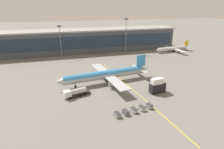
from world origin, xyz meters
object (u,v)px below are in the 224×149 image
object	(u,v)px
fuel_tanker	(75,92)
baggage_cart_3	(142,108)
baggage_cart_1	(126,112)
main_airliner	(106,75)
commuter_jet_far	(173,48)
baggage_cart_0	(117,115)
baggage_cart_2	(134,110)
baggage_cart_4	(149,106)
catering_lift	(157,86)

from	to	relation	value
fuel_tanker	baggage_cart_3	bearing A→B (deg)	-38.37
baggage_cart_1	baggage_cart_3	bearing A→B (deg)	10.21
main_airliner	commuter_jet_far	distance (m)	78.36
fuel_tanker	baggage_cart_3	distance (m)	27.02
baggage_cart_0	baggage_cart_2	xyz separation A→B (m)	(6.30, 1.13, 0.00)
baggage_cart_0	baggage_cart_4	bearing A→B (deg)	10.21
catering_lift	baggage_cart_4	bearing A→B (deg)	-129.49
baggage_cart_0	baggage_cart_4	xyz separation A→B (m)	(12.60, 2.27, 0.00)
baggage_cart_0	baggage_cart_3	world-z (taller)	same
baggage_cart_0	commuter_jet_far	size ratio (longest dim) A/B	0.09
baggage_cart_1	baggage_cart_2	world-z (taller)	same
catering_lift	baggage_cart_3	xyz separation A→B (m)	(-11.78, -11.04, -2.28)
baggage_cart_2	catering_lift	bearing A→B (deg)	37.87
main_airliner	commuter_jet_far	world-z (taller)	main_airliner
fuel_tanker	baggage_cart_3	xyz separation A→B (m)	(21.17, -16.76, -0.96)
baggage_cart_4	commuter_jet_far	size ratio (longest dim) A/B	0.09
catering_lift	baggage_cart_1	distance (m)	21.92
commuter_jet_far	baggage_cart_0	bearing A→B (deg)	-132.54
catering_lift	commuter_jet_far	bearing A→B (deg)	52.72
baggage_cart_1	baggage_cart_2	distance (m)	3.20
baggage_cart_3	fuel_tanker	bearing A→B (deg)	141.63
baggage_cart_1	commuter_jet_far	distance (m)	97.59
baggage_cart_0	baggage_cart_1	bearing A→B (deg)	10.21
fuel_tanker	baggage_cart_1	distance (m)	23.29
fuel_tanker	baggage_cart_2	size ratio (longest dim) A/B	3.84
main_airliner	baggage_cart_4	world-z (taller)	main_airliner
baggage_cart_3	baggage_cart_4	xyz separation A→B (m)	(3.15, 0.57, 0.00)
fuel_tanker	catering_lift	distance (m)	33.47
catering_lift	baggage_cart_2	distance (m)	19.05
baggage_cart_4	baggage_cart_1	bearing A→B (deg)	-169.79
fuel_tanker	baggage_cart_0	xyz separation A→B (m)	(11.72, -18.46, -0.96)
fuel_tanker	baggage_cart_3	world-z (taller)	fuel_tanker
fuel_tanker	baggage_cart_1	size ratio (longest dim) A/B	3.84
commuter_jet_far	main_airliner	bearing A→B (deg)	-145.18
main_airliner	commuter_jet_far	size ratio (longest dim) A/B	1.47
baggage_cart_2	baggage_cart_3	world-z (taller)	same
baggage_cart_1	baggage_cart_2	size ratio (longest dim) A/B	1.00
main_airliner	baggage_cart_0	world-z (taller)	main_airliner
baggage_cart_3	baggage_cart_4	distance (m)	3.20
baggage_cart_0	commuter_jet_far	xyz separation A→B (m)	(67.67, 73.75, 1.85)
catering_lift	commuter_jet_far	xyz separation A→B (m)	(46.44, 61.01, -0.43)
catering_lift	commuter_jet_far	world-z (taller)	commuter_jet_far
baggage_cart_1	baggage_cart_4	bearing A→B (deg)	10.21
catering_lift	baggage_cart_0	world-z (taller)	catering_lift
baggage_cart_3	main_airliner	bearing A→B (deg)	102.58
baggage_cart_1	baggage_cart_4	xyz separation A→B (m)	(9.45, 1.70, 0.00)
baggage_cart_2	fuel_tanker	bearing A→B (deg)	136.12
baggage_cart_2	baggage_cart_3	distance (m)	3.20
baggage_cart_0	catering_lift	bearing A→B (deg)	30.98
baggage_cart_0	baggage_cart_1	xyz separation A→B (m)	(3.15, 0.57, 0.00)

